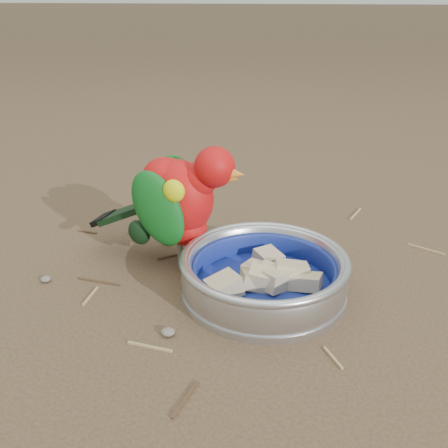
% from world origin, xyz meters
% --- Properties ---
extents(ground, '(60.00, 60.00, 0.00)m').
position_xyz_m(ground, '(0.00, 0.00, 0.00)').
color(ground, brown).
extents(food_bowl, '(0.23, 0.23, 0.02)m').
position_xyz_m(food_bowl, '(-0.01, 0.10, 0.01)').
color(food_bowl, '#B2B2BA').
rests_on(food_bowl, ground).
extents(bowl_wall, '(0.23, 0.23, 0.04)m').
position_xyz_m(bowl_wall, '(-0.01, 0.10, 0.04)').
color(bowl_wall, '#B2B2BA').
rests_on(bowl_wall, food_bowl).
extents(fruit_wedges, '(0.14, 0.14, 0.03)m').
position_xyz_m(fruit_wedges, '(-0.01, 0.10, 0.03)').
color(fruit_wedges, tan).
rests_on(fruit_wedges, food_bowl).
extents(lory_parrot, '(0.24, 0.13, 0.19)m').
position_xyz_m(lory_parrot, '(-0.16, 0.15, 0.09)').
color(lory_parrot, '#BB0E0E').
rests_on(lory_parrot, ground).
extents(ground_debris, '(0.90, 0.80, 0.01)m').
position_xyz_m(ground_debris, '(-0.04, 0.06, 0.00)').
color(ground_debris, tan).
rests_on(ground_debris, ground).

